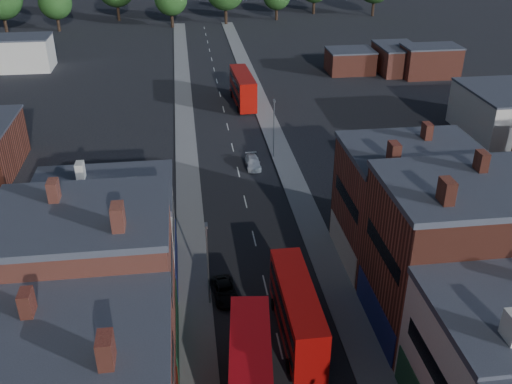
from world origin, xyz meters
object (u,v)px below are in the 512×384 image
object	(u,v)px
bus_0	(251,383)
car_3	(253,163)
bus_2	(243,88)
bus_1	(297,311)
car_2	(225,291)

from	to	relation	value
bus_0	car_3	distance (m)	39.92
bus_2	bus_1	bearing A→B (deg)	-94.52
bus_0	car_2	distance (m)	13.27
car_3	bus_0	bearing A→B (deg)	-97.90
bus_1	car_2	distance (m)	8.15
bus_2	bus_0	bearing A→B (deg)	-98.35
car_2	car_3	xyz separation A→B (m)	(5.86, 26.47, 0.02)
bus_1	bus_2	size ratio (longest dim) A/B	0.91
bus_2	car_2	xyz separation A→B (m)	(-7.30, -51.44, -2.23)
bus_2	car_3	size ratio (longest dim) A/B	2.79
car_2	car_3	size ratio (longest dim) A/B	1.01
bus_2	car_3	xyz separation A→B (m)	(-1.44, -24.97, -2.21)
bus_0	car_3	world-z (taller)	bus_0
bus_1	car_3	size ratio (longest dim) A/B	2.54
car_2	car_3	world-z (taller)	car_3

